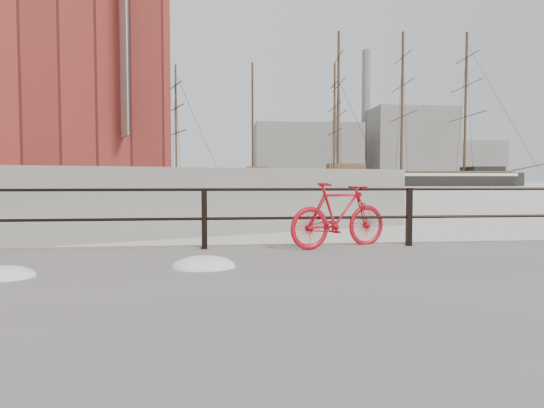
# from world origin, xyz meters

# --- Properties ---
(far_quay) EXTENTS (78.44, 148.07, 1.80)m
(far_quay) POSITION_xyz_m (-40.00, 72.00, 0.90)
(far_quay) COLOR gray
(far_quay) RESTS_ON ground
(bicycle) EXTENTS (1.81, 0.85, 1.10)m
(bicycle) POSITION_xyz_m (-4.77, -0.29, 0.90)
(bicycle) COLOR #B30B18
(bicycle) RESTS_ON promenade
(barque_black) EXTENTS (58.26, 23.40, 32.40)m
(barque_black) POSITION_xyz_m (30.06, 86.90, 0.00)
(barque_black) COLOR black
(barque_black) RESTS_ON ground
(schooner_mid) EXTENTS (30.51, 14.24, 21.40)m
(schooner_mid) POSITION_xyz_m (5.55, 71.42, 0.00)
(schooner_mid) COLOR beige
(schooner_mid) RESTS_ON ground
(schooner_left) EXTENTS (28.71, 19.74, 19.77)m
(schooner_left) POSITION_xyz_m (-18.94, 65.99, 0.00)
(schooner_left) COLOR beige
(schooner_left) RESTS_ON ground
(industrial_west) EXTENTS (32.00, 18.00, 18.00)m
(industrial_west) POSITION_xyz_m (20.00, 140.00, 9.00)
(industrial_west) COLOR gray
(industrial_west) RESTS_ON ground
(industrial_mid) EXTENTS (26.00, 20.00, 24.00)m
(industrial_mid) POSITION_xyz_m (55.00, 145.00, 12.00)
(industrial_mid) COLOR gray
(industrial_mid) RESTS_ON ground
(industrial_east) EXTENTS (20.00, 16.00, 14.00)m
(industrial_east) POSITION_xyz_m (78.00, 150.00, 7.00)
(industrial_east) COLOR gray
(industrial_east) RESTS_ON ground
(smokestack) EXTENTS (2.80, 2.80, 44.00)m
(smokestack) POSITION_xyz_m (42.00, 150.00, 22.00)
(smokestack) COLOR gray
(smokestack) RESTS_ON ground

